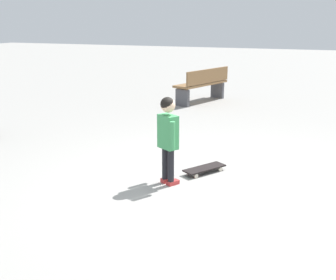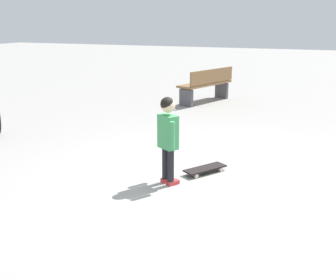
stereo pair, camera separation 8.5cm
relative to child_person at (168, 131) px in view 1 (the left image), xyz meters
The scene contains 4 objects.
ground_plane 0.86m from the child_person, ahead, with size 50.00×50.00×0.00m, color gray.
child_person is the anchor object (origin of this frame).
skateboard 0.85m from the child_person, 59.61° to the left, with size 0.48×0.60×0.07m.
street_bench 5.24m from the child_person, 102.34° to the left, with size 0.95×1.66×0.80m.
Camera 1 is at (1.15, -4.43, 1.90)m, focal length 44.29 mm.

